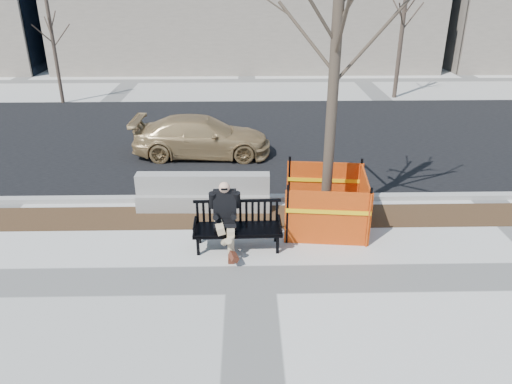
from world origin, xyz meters
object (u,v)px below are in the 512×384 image
seated_man (226,247)px  tree_fence (324,225)px  sedan (203,155)px  jersey_barrier_left (204,208)px  bench (238,248)px

seated_man → tree_fence: size_ratio=0.22×
sedan → jersey_barrier_left: sedan is taller
tree_fence → sedan: bearing=123.6°
bench → tree_fence: size_ratio=0.28×
tree_fence → seated_man: bearing=-158.0°
seated_man → tree_fence: bearing=20.7°
bench → seated_man: seated_man is taller
tree_fence → sedan: size_ratio=1.58×
seated_man → jersey_barrier_left: size_ratio=0.45×
tree_fence → jersey_barrier_left: (-2.86, 0.97, 0.00)m
sedan → jersey_barrier_left: 3.85m
tree_fence → jersey_barrier_left: 3.02m
sedan → bench: bearing=-166.4°
tree_fence → jersey_barrier_left: size_ratio=2.10×
seated_man → jersey_barrier_left: seated_man is taller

